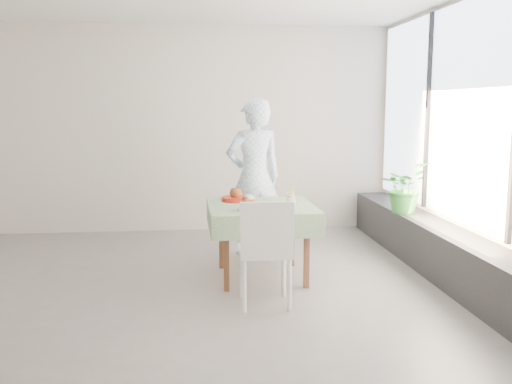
{
  "coord_description": "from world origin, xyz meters",
  "views": [
    {
      "loc": [
        0.31,
        -5.36,
        1.72
      ],
      "look_at": [
        0.92,
        0.22,
        0.87
      ],
      "focal_mm": 40.0,
      "sensor_mm": 36.0,
      "label": 1
    }
  ],
  "objects": [
    {
      "name": "second_dish",
      "position": [
        0.73,
        0.44,
        0.78
      ],
      "size": [
        0.29,
        0.29,
        0.14
      ],
      "color": "red",
      "rests_on": "cafe_table"
    },
    {
      "name": "diner",
      "position": [
        0.99,
        1.1,
        0.9
      ],
      "size": [
        0.74,
        0.57,
        1.8
      ],
      "primitive_type": "imported",
      "rotation": [
        0.0,
        0.0,
        3.37
      ],
      "color": "#92C3EA",
      "rests_on": "ground"
    },
    {
      "name": "window_ledge",
      "position": [
        2.8,
        0.0,
        0.25
      ],
      "size": [
        0.4,
        4.8,
        0.5
      ],
      "primitive_type": "cube",
      "color": "black",
      "rests_on": "ground"
    },
    {
      "name": "wall_right",
      "position": [
        3.0,
        0.0,
        1.4
      ],
      "size": [
        0.02,
        5.0,
        2.8
      ],
      "primitive_type": "cube",
      "color": "beige",
      "rests_on": "ground"
    },
    {
      "name": "cafe_table",
      "position": [
        0.97,
        0.17,
        0.46
      ],
      "size": [
        1.05,
        1.05,
        0.74
      ],
      "color": "brown",
      "rests_on": "ground"
    },
    {
      "name": "wall_back",
      "position": [
        0.0,
        2.5,
        1.4
      ],
      "size": [
        6.0,
        0.02,
        2.8
      ],
      "primitive_type": "cube",
      "color": "beige",
      "rests_on": "ground"
    },
    {
      "name": "floor",
      "position": [
        0.0,
        0.0,
        0.0
      ],
      "size": [
        6.0,
        6.0,
        0.0
      ],
      "primitive_type": "plane",
      "color": "#64615F",
      "rests_on": "ground"
    },
    {
      "name": "chair_near",
      "position": [
        0.9,
        -0.63,
        0.29
      ],
      "size": [
        0.46,
        0.46,
        0.94
      ],
      "color": "white",
      "rests_on": "ground"
    },
    {
      "name": "potted_plant",
      "position": [
        2.69,
        0.87,
        0.79
      ],
      "size": [
        0.7,
        0.69,
        0.59
      ],
      "primitive_type": "imported",
      "rotation": [
        0.0,
        0.0,
        0.69
      ],
      "color": "#2B7928",
      "rests_on": "window_ledge"
    },
    {
      "name": "main_dish",
      "position": [
        0.83,
        -0.08,
        0.79
      ],
      "size": [
        0.29,
        0.29,
        0.15
      ],
      "color": "white",
      "rests_on": "cafe_table"
    },
    {
      "name": "juice_cup_orange",
      "position": [
        1.26,
        0.22,
        0.8
      ],
      "size": [
        0.09,
        0.09,
        0.25
      ],
      "color": "white",
      "rests_on": "cafe_table"
    },
    {
      "name": "window_pane",
      "position": [
        2.97,
        0.0,
        1.65
      ],
      "size": [
        0.01,
        4.8,
        2.18
      ],
      "primitive_type": "cube",
      "color": "#D1E0F9",
      "rests_on": "ground"
    },
    {
      "name": "wall_front",
      "position": [
        0.0,
        -2.5,
        1.4
      ],
      "size": [
        6.0,
        0.02,
        2.8
      ],
      "primitive_type": "cube",
      "color": "beige",
      "rests_on": "ground"
    },
    {
      "name": "juice_cup_lemonade",
      "position": [
        1.24,
        0.02,
        0.8
      ],
      "size": [
        0.09,
        0.09,
        0.24
      ],
      "color": "white",
      "rests_on": "cafe_table"
    },
    {
      "name": "chair_far",
      "position": [
        0.99,
        0.95,
        0.25
      ],
      "size": [
        0.39,
        0.39,
        0.81
      ],
      "color": "white",
      "rests_on": "ground"
    }
  ]
}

